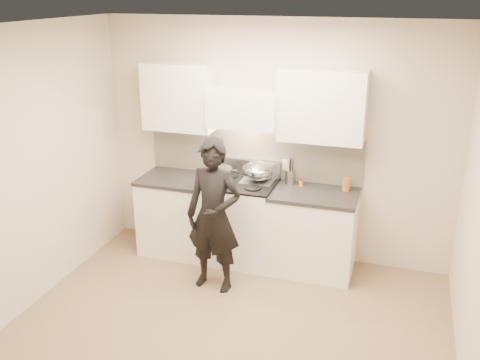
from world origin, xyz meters
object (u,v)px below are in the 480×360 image
Objects in this scene: wok at (258,172)px; utensil_crock at (290,176)px; counter_right at (313,232)px; person at (214,216)px; stove at (241,221)px.

wok is 1.49× the size of utensil_crock.
person reaches higher than counter_right.
utensil_crock is (0.51, 0.20, 0.53)m from stove.
wok is at bearing 171.55° from counter_right.
person is at bearing -124.36° from utensil_crock.
wok is at bearing 77.14° from person.
stove is 0.61m from wok.
person reaches higher than utensil_crock.
counter_right is at bearing -8.45° from wok.
counter_right is 1.18m from person.
utensil_crock is at bearing 21.17° from stove.
person is at bearing -108.00° from wok.
stove is 0.60× the size of person.
wok is 0.84m from person.
counter_right is at bearing -31.54° from utensil_crock.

